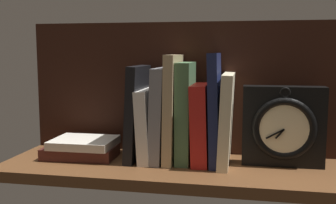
# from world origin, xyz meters

# --- Properties ---
(ground_plane) EXTENTS (0.81, 0.26, 0.03)m
(ground_plane) POSITION_xyz_m (0.00, 0.00, -0.01)
(ground_plane) COLOR brown
(back_panel) EXTENTS (0.81, 0.01, 0.34)m
(back_panel) POSITION_xyz_m (0.00, 0.13, 0.17)
(back_panel) COLOR black
(back_panel) RESTS_ON ground_plane
(book_black_skeptic) EXTENTS (0.03, 0.15, 0.23)m
(book_black_skeptic) POSITION_xyz_m (-0.10, 0.04, 0.11)
(book_black_skeptic) COLOR black
(book_black_skeptic) RESTS_ON ground_plane
(book_white_catcher) EXTENTS (0.04, 0.15, 0.17)m
(book_white_catcher) POSITION_xyz_m (-0.07, 0.04, 0.09)
(book_white_catcher) COLOR silver
(book_white_catcher) RESTS_ON ground_plane
(book_gray_chess) EXTENTS (0.04, 0.14, 0.22)m
(book_gray_chess) POSITION_xyz_m (-0.04, 0.04, 0.11)
(book_gray_chess) COLOR gray
(book_gray_chess) RESTS_ON ground_plane
(book_tan_shortstories) EXTENTS (0.03, 0.14, 0.25)m
(book_tan_shortstories) POSITION_xyz_m (-0.01, 0.04, 0.13)
(book_tan_shortstories) COLOR tan
(book_tan_shortstories) RESTS_ON ground_plane
(book_green_romantic) EXTENTS (0.03, 0.13, 0.24)m
(book_green_romantic) POSITION_xyz_m (0.02, 0.04, 0.12)
(book_green_romantic) COLOR #476B44
(book_green_romantic) RESTS_ON ground_plane
(book_red_requiem) EXTENTS (0.04, 0.14, 0.19)m
(book_red_requiem) POSITION_xyz_m (0.06, 0.04, 0.09)
(book_red_requiem) COLOR red
(book_red_requiem) RESTS_ON ground_plane
(book_navy_bierce) EXTENTS (0.03, 0.15, 0.26)m
(book_navy_bierce) POSITION_xyz_m (0.09, 0.04, 0.13)
(book_navy_bierce) COLOR #192147
(book_navy_bierce) RESTS_ON ground_plane
(book_cream_twain) EXTENTS (0.03, 0.17, 0.21)m
(book_cream_twain) POSITION_xyz_m (0.12, 0.04, 0.11)
(book_cream_twain) COLOR beige
(book_cream_twain) RESTS_ON ground_plane
(framed_clock) EXTENTS (0.18, 0.06, 0.18)m
(framed_clock) POSITION_xyz_m (0.24, 0.04, 0.09)
(framed_clock) COLOR black
(framed_clock) RESTS_ON ground_plane
(book_stack_side) EXTENTS (0.18, 0.12, 0.05)m
(book_stack_side) POSITION_xyz_m (-0.24, 0.02, 0.02)
(book_stack_side) COLOR #471E19
(book_stack_side) RESTS_ON ground_plane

